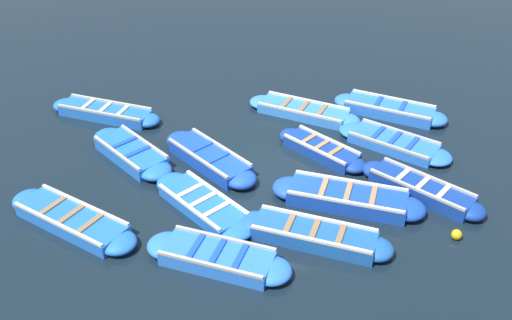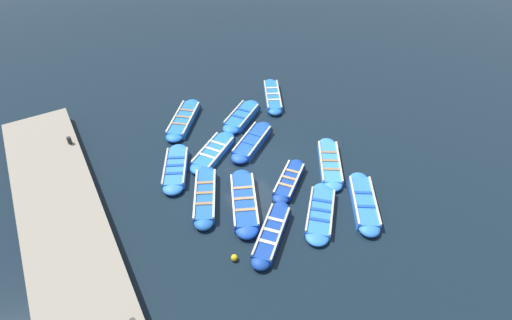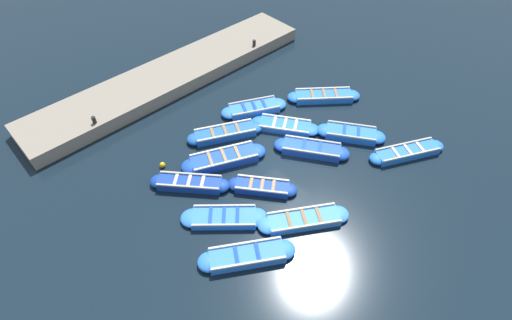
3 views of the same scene
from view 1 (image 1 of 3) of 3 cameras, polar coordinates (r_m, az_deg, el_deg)
The scene contains 15 objects.
ground_plane at distance 16.77m, azimuth 1.02°, elevation -1.41°, with size 120.00×120.00×0.00m, color black.
boat_inner_gap at distance 15.50m, azimuth -5.05°, elevation -4.24°, with size 3.39×2.77×0.36m.
boat_mid_row at distance 14.52m, azimuth 5.57°, elevation -7.16°, with size 2.42×3.78×0.44m.
boat_end_of_row at distance 13.92m, azimuth -3.66°, elevation -9.27°, with size 2.40×3.57×0.41m.
boat_far_corner at distance 16.48m, azimuth 15.47°, elevation -2.71°, with size 3.12×2.92×0.44m.
boat_outer_left at distance 15.75m, azimuth 8.69°, elevation -3.61°, with size 2.49×4.05×0.46m.
boat_near_quay at distance 17.71m, azimuth -11.80°, elevation 0.66°, with size 3.27×2.70×0.44m.
boat_outer_right at distance 19.61m, azimuth 4.55°, elevation 4.68°, with size 2.76×3.67×0.37m.
boat_bow_out at distance 15.59m, azimuth -17.11°, elevation -5.50°, with size 3.22×3.64×0.41m.
boat_broadside at distance 20.05m, azimuth 12.60°, elevation 4.70°, with size 2.72×3.62×0.42m.
boat_centre at distance 18.34m, azimuth 12.98°, elevation 1.58°, with size 3.08×3.27×0.36m.
boat_alongside at distance 17.63m, azimuth 6.25°, elevation 0.98°, with size 2.83×2.48×0.39m.
boat_tucked at distance 20.03m, azimuth -14.14°, elevation 4.42°, with size 2.39×3.77×0.40m.
boat_stern_in at distance 17.14m, azimuth -4.44°, elevation 0.15°, with size 3.44×2.78×0.45m.
buoy_orange_near at distance 15.35m, azimuth 18.57°, elevation -6.75°, with size 0.26×0.26×0.26m, color #EAB214.
Camera 1 is at (-13.54, 2.04, 9.68)m, focal length 42.00 mm.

